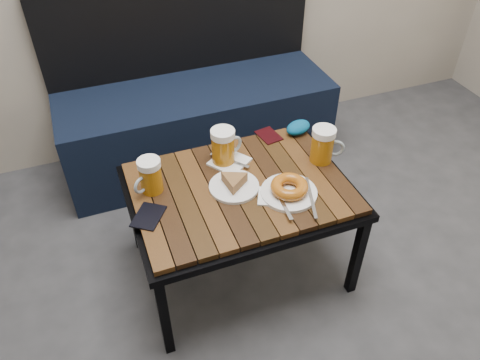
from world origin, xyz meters
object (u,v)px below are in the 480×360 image
object	(u,v)px
bench	(196,116)
plate_pie	(234,184)
beer_mug_left	(150,176)
knit_pouch	(298,127)
passport_navy	(148,216)
passport_burgundy	(269,135)
cafe_table	(240,194)
beer_mug_centre	(224,146)
beer_mug_right	(323,145)
plate_bagel	(289,189)

from	to	relation	value
bench	plate_pie	bearing A→B (deg)	-95.82
beer_mug_left	knit_pouch	size ratio (longest dim) A/B	1.15
beer_mug_left	passport_navy	world-z (taller)	beer_mug_left
passport_navy	passport_burgundy	bearing A→B (deg)	62.60
cafe_table	beer_mug_centre	distance (m)	0.20
beer_mug_right	passport_navy	distance (m)	0.73
passport_burgundy	knit_pouch	distance (m)	0.13
plate_bagel	knit_pouch	distance (m)	0.41
knit_pouch	beer_mug_centre	bearing A→B (deg)	-167.55
cafe_table	plate_bagel	world-z (taller)	plate_bagel
beer_mug_right	plate_pie	distance (m)	0.39
beer_mug_right	knit_pouch	size ratio (longest dim) A/B	1.25
cafe_table	plate_bagel	bearing A→B (deg)	-35.44
passport_burgundy	knit_pouch	xyz separation A→B (m)	(0.13, -0.02, 0.02)
plate_bagel	knit_pouch	xyz separation A→B (m)	(0.21, 0.35, 0.00)
passport_navy	beer_mug_left	bearing A→B (deg)	107.55
plate_pie	passport_navy	size ratio (longest dim) A/B	1.50
beer_mug_right	knit_pouch	distance (m)	0.21
beer_mug_right	plate_bagel	world-z (taller)	beer_mug_right
plate_bagel	passport_burgundy	size ratio (longest dim) A/B	2.43
cafe_table	plate_pie	world-z (taller)	plate_pie
beer_mug_centre	beer_mug_right	size ratio (longest dim) A/B	1.02
bench	passport_burgundy	xyz separation A→B (m)	(0.17, -0.57, 0.20)
beer_mug_left	plate_bagel	distance (m)	0.51
knit_pouch	bench	bearing A→B (deg)	117.23
beer_mug_centre	beer_mug_right	xyz separation A→B (m)	(0.37, -0.13, -0.00)
cafe_table	passport_burgundy	distance (m)	0.35
passport_navy	passport_burgundy	distance (m)	0.66
plate_pie	plate_bagel	distance (m)	0.21
plate_pie	beer_mug_right	bearing A→B (deg)	5.19
bench	plate_pie	world-z (taller)	bench
plate_bagel	bench	bearing A→B (deg)	95.72
plate_bagel	knit_pouch	size ratio (longest dim) A/B	2.26
beer_mug_left	knit_pouch	bearing A→B (deg)	160.57
passport_navy	passport_burgundy	xyz separation A→B (m)	(0.59, 0.30, -0.00)
beer_mug_left	beer_mug_centre	world-z (taller)	beer_mug_centre
bench	knit_pouch	xyz separation A→B (m)	(0.30, -0.58, 0.23)
bench	plate_pie	xyz separation A→B (m)	(-0.08, -0.83, 0.22)
beer_mug_right	passport_burgundy	xyz separation A→B (m)	(-0.13, 0.23, -0.07)
plate_pie	plate_bagel	size ratio (longest dim) A/B	0.70
cafe_table	beer_mug_right	xyz separation A→B (m)	(0.36, 0.03, 0.12)
bench	beer_mug_centre	distance (m)	0.72
knit_pouch	passport_navy	bearing A→B (deg)	-158.59
bench	passport_navy	distance (m)	0.98
plate_pie	knit_pouch	world-z (taller)	same
cafe_table	plate_pie	xyz separation A→B (m)	(-0.03, -0.00, 0.07)
cafe_table	plate_bagel	xyz separation A→B (m)	(0.15, -0.11, 0.07)
plate_pie	passport_burgundy	distance (m)	0.37
beer_mug_left	passport_burgundy	distance (m)	0.58
beer_mug_centre	plate_bagel	bearing A→B (deg)	-76.71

